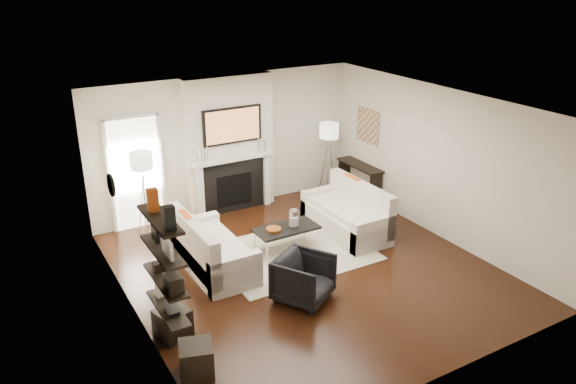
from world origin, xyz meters
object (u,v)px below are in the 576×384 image
lamp_left_shade (141,160)px  ottoman_near (173,323)px  loveseat_right_base (345,222)px  armchair (304,276)px  loveseat_left_base (214,257)px  coffee_table (286,229)px  lamp_right_shade (329,131)px

lamp_left_shade → ottoman_near: bearing=-101.2°
loveseat_right_base → armchair: (-1.85, -1.53, 0.17)m
loveseat_left_base → armchair: (0.78, -1.49, 0.17)m
lamp_left_shade → loveseat_left_base: bearing=-71.8°
lamp_left_shade → loveseat_right_base: bearing=-28.0°
coffee_table → armchair: bearing=-110.8°
loveseat_right_base → lamp_right_shade: lamp_right_shade is taller
loveseat_left_base → coffee_table: 1.36m
loveseat_left_base → ottoman_near: loveseat_left_base is taller
coffee_table → ottoman_near: coffee_table is taller
lamp_left_shade → ottoman_near: lamp_left_shade is taller
loveseat_right_base → ottoman_near: bearing=-159.5°
coffee_table → armchair: size_ratio=1.44×
lamp_right_shade → lamp_left_shade: bearing=179.3°
loveseat_left_base → loveseat_right_base: bearing=0.8°
loveseat_right_base → lamp_right_shade: bearing=66.8°
armchair → lamp_left_shade: lamp_left_shade is taller
loveseat_right_base → coffee_table: same height
loveseat_left_base → ottoman_near: (-1.19, -1.39, -0.01)m
loveseat_left_base → lamp_left_shade: bearing=108.2°
loveseat_right_base → lamp_right_shade: size_ratio=4.50×
loveseat_right_base → lamp_left_shade: (-3.20, 1.70, 1.24)m
coffee_table → lamp_left_shade: bearing=137.8°
loveseat_right_base → ottoman_near: 4.07m
loveseat_right_base → armchair: bearing=-140.3°
loveseat_right_base → armchair: size_ratio=2.35×
loveseat_left_base → coffee_table: size_ratio=1.64×
loveseat_right_base → coffee_table: size_ratio=1.64×
loveseat_right_base → ottoman_near: size_ratio=4.50×
loveseat_right_base → armchair: armchair is taller
armchair → ottoman_near: armchair is taller
armchair → ottoman_near: 1.98m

